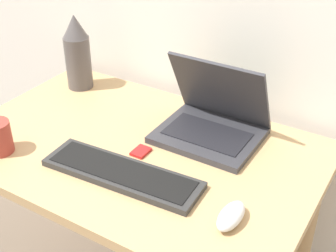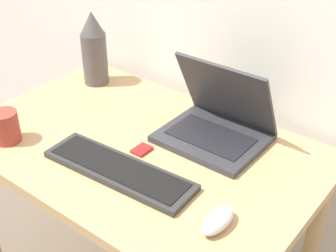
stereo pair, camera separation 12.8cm
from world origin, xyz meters
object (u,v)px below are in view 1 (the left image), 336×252
at_px(vase, 77,53).
at_px(mp3_player, 141,152).
at_px(mouse, 231,216).
at_px(laptop, 213,119).
at_px(keyboard, 122,173).

bearing_deg(vase, mp3_player, -29.13).
distance_m(mouse, vase, 0.86).
height_order(laptop, vase, vase).
relative_size(keyboard, mp3_player, 8.08).
distance_m(mouse, mp3_player, 0.36).
height_order(vase, mp3_player, vase).
distance_m(laptop, mp3_player, 0.24).
height_order(keyboard, mp3_player, keyboard).
bearing_deg(laptop, mp3_player, -123.54).
bearing_deg(vase, laptop, -4.23).
bearing_deg(laptop, keyboard, -109.55).
bearing_deg(vase, keyboard, -38.55).
xyz_separation_m(laptop, mp3_player, (-0.13, -0.20, -0.05)).
xyz_separation_m(keyboard, vase, (-0.44, 0.35, 0.12)).
xyz_separation_m(laptop, keyboard, (-0.11, -0.31, -0.04)).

